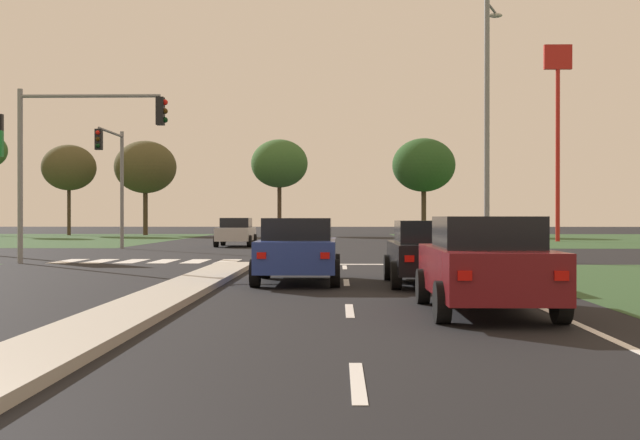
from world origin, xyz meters
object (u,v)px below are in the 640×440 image
(car_maroon_near, at_px, (485,264))
(treeline_third, at_px, (145,167))
(car_blue_second, at_px, (298,250))
(traffic_signal_far_left, at_px, (114,167))
(car_silver_third, at_px, (236,232))
(treeline_fourth, at_px, (279,164))
(treeline_fifth, at_px, (424,165))
(fastfood_pole_sign, at_px, (558,100))
(traffic_signal_near_left, at_px, (73,143))
(street_lamp_second, at_px, (488,116))
(car_black_fourth, at_px, (431,252))
(treeline_second, at_px, (69,168))

(car_maroon_near, distance_m, treeline_third, 61.78)
(car_blue_second, xyz_separation_m, traffic_signal_far_left, (-9.93, 19.74, 3.23))
(car_maroon_near, relative_size, car_silver_third, 1.07)
(treeline_fourth, relative_size, treeline_fifth, 1.01)
(fastfood_pole_sign, xyz_separation_m, treeline_fifth, (-7.10, 15.65, -3.29))
(car_maroon_near, bearing_deg, car_silver_third, 104.58)
(car_maroon_near, xyz_separation_m, treeline_third, (-19.48, 58.40, 5.16))
(traffic_signal_near_left, xyz_separation_m, street_lamp_second, (14.71, 3.29, 1.27))
(car_black_fourth, bearing_deg, treeline_fourth, 98.04)
(traffic_signal_near_left, height_order, street_lamp_second, street_lamp_second)
(fastfood_pole_sign, height_order, treeline_fifth, fastfood_pole_sign)
(traffic_signal_far_left, height_order, treeline_third, treeline_third)
(car_blue_second, distance_m, street_lamp_second, 13.91)
(treeline_third, bearing_deg, car_black_fourth, -69.96)
(car_silver_third, height_order, street_lamp_second, street_lamp_second)
(fastfood_pole_sign, bearing_deg, car_blue_second, -114.10)
(car_blue_second, bearing_deg, car_black_fourth, -9.38)
(traffic_signal_far_left, distance_m, fastfood_pole_sign, 29.42)
(traffic_signal_near_left, bearing_deg, treeline_fourth, 84.87)
(treeline_second, xyz_separation_m, treeline_fifth, (30.74, -1.71, 0.06))
(car_black_fourth, bearing_deg, car_blue_second, 170.62)
(traffic_signal_far_left, distance_m, treeline_third, 33.07)
(treeline_third, xyz_separation_m, treeline_fifth, (24.21, -2.48, -0.02))
(car_silver_third, height_order, car_black_fourth, car_silver_third)
(fastfood_pole_sign, bearing_deg, treeline_fifth, 114.39)
(car_black_fourth, bearing_deg, treeline_second, 116.38)
(car_maroon_near, height_order, treeline_second, treeline_second)
(traffic_signal_far_left, distance_m, street_lamp_second, 18.60)
(treeline_fifth, bearing_deg, treeline_third, 174.16)
(car_black_fourth, bearing_deg, traffic_signal_far_left, 122.86)
(fastfood_pole_sign, distance_m, treeline_fifth, 17.50)
(treeline_third, distance_m, treeline_fourth, 11.89)
(street_lamp_second, height_order, treeline_second, street_lamp_second)
(car_black_fourth, xyz_separation_m, treeline_fifth, (4.98, 50.23, 5.18))
(car_silver_third, xyz_separation_m, treeline_second, (-18.01, 26.87, 5.11))
(car_maroon_near, xyz_separation_m, car_black_fourth, (-0.25, 5.69, -0.04))
(traffic_signal_near_left, bearing_deg, traffic_signal_far_left, 98.87)
(car_black_fourth, xyz_separation_m, treeline_third, (-19.23, 52.70, 5.20))
(car_maroon_near, height_order, treeline_fourth, treeline_fourth)
(car_blue_second, distance_m, car_black_fourth, 3.20)
(street_lamp_second, distance_m, treeline_second, 49.59)
(treeline_second, height_order, treeline_third, treeline_third)
(car_maroon_near, height_order, treeline_fifth, treeline_fifth)
(car_silver_third, bearing_deg, treeline_third, -67.45)
(treeline_third, bearing_deg, traffic_signal_near_left, -79.77)
(fastfood_pole_sign, bearing_deg, treeline_fourth, 137.99)
(car_maroon_near, relative_size, street_lamp_second, 0.46)
(traffic_signal_near_left, bearing_deg, car_blue_second, -44.80)
(treeline_fourth, bearing_deg, street_lamp_second, -74.96)
(car_blue_second, xyz_separation_m, treeline_fifth, (8.14, 49.70, 5.16))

